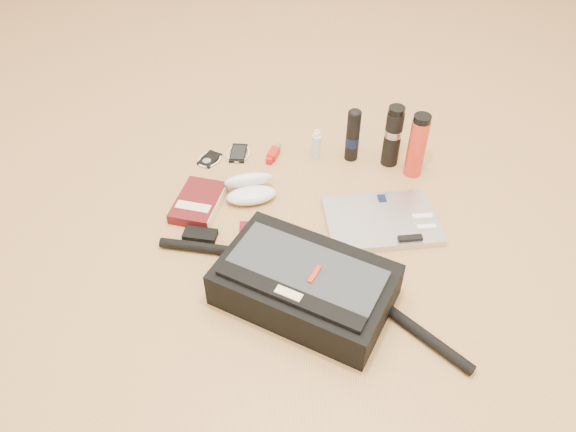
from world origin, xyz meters
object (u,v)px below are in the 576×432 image
(laptop, at_px, (382,221))
(thermos_red, at_px, (417,146))
(messenger_bag, at_px, (304,284))
(thermos_black, at_px, (393,136))
(book, at_px, (199,203))

(laptop, xyz_separation_m, thermos_red, (0.13, 0.27, 0.11))
(messenger_bag, xyz_separation_m, thermos_black, (0.29, 0.65, 0.06))
(thermos_red, bearing_deg, book, -163.22)
(laptop, bearing_deg, thermos_black, 72.30)
(laptop, distance_m, thermos_red, 0.32)
(messenger_bag, relative_size, book, 3.92)
(messenger_bag, distance_m, laptop, 0.41)
(book, bearing_deg, thermos_red, 27.33)
(thermos_black, height_order, thermos_red, thermos_red)
(messenger_bag, distance_m, book, 0.53)
(thermos_black, relative_size, thermos_red, 0.97)
(thermos_black, xyz_separation_m, thermos_red, (0.08, -0.06, 0.00))
(messenger_bag, height_order, laptop, messenger_bag)
(messenger_bag, xyz_separation_m, book, (-0.37, 0.37, -0.04))
(thermos_black, bearing_deg, book, -157.10)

